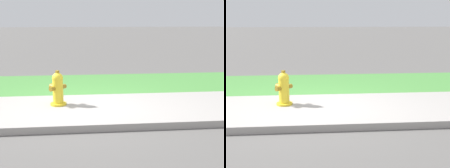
# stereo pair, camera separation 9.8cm
# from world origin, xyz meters

# --- Properties ---
(ground_plane) EXTENTS (120.00, 120.00, 0.00)m
(ground_plane) POSITION_xyz_m (0.00, 0.00, 0.00)
(ground_plane) COLOR #5B5956
(sidewalk_pavement) EXTENTS (18.00, 2.23, 0.01)m
(sidewalk_pavement) POSITION_xyz_m (0.00, 0.00, 0.01)
(sidewalk_pavement) COLOR #9E9993
(sidewalk_pavement) RESTS_ON ground
(grass_verge) EXTENTS (18.00, 2.61, 0.01)m
(grass_verge) POSITION_xyz_m (0.00, 2.42, 0.00)
(grass_verge) COLOR #47893D
(grass_verge) RESTS_ON ground
(street_curb) EXTENTS (18.00, 0.16, 0.12)m
(street_curb) POSITION_xyz_m (0.00, -1.20, 0.06)
(street_curb) COLOR #9E9993
(street_curb) RESTS_ON ground
(fire_hydrant_across_street) EXTENTS (0.35, 0.35, 0.71)m
(fire_hydrant_across_street) POSITION_xyz_m (-0.45, 0.33, 0.34)
(fire_hydrant_across_street) COLOR yellow
(fire_hydrant_across_street) RESTS_ON ground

